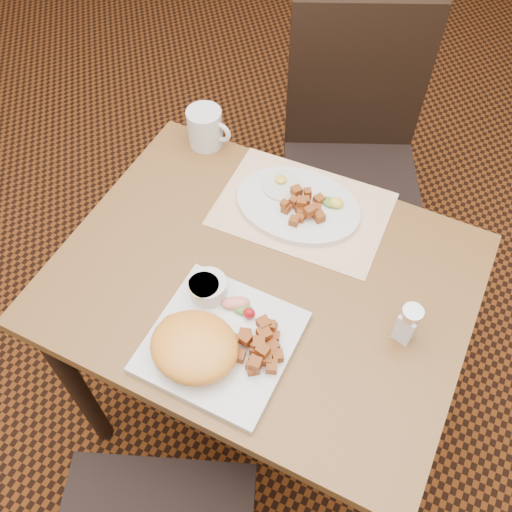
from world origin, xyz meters
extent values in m
plane|color=black|center=(0.00, 0.00, 0.00)|extent=(8.00, 8.00, 0.00)
cube|color=brown|center=(0.00, 0.00, 0.73)|extent=(0.90, 0.70, 0.03)
cylinder|color=black|center=(-0.40, -0.30, 0.36)|extent=(0.05, 0.05, 0.71)
cylinder|color=black|center=(-0.40, 0.30, 0.36)|extent=(0.05, 0.05, 0.71)
cylinder|color=black|center=(0.40, 0.30, 0.36)|extent=(0.05, 0.05, 0.71)
cylinder|color=black|center=(-0.22, -0.47, 0.21)|extent=(0.04, 0.04, 0.42)
cylinder|color=black|center=(0.12, -0.34, 0.21)|extent=(0.04, 0.04, 0.42)
cube|color=black|center=(0.02, 0.61, 0.45)|extent=(0.56, 0.56, 0.05)
cylinder|color=black|center=(0.11, 0.85, 0.21)|extent=(0.04, 0.04, 0.42)
cylinder|color=black|center=(0.26, 0.52, 0.21)|extent=(0.04, 0.04, 0.42)
cylinder|color=black|center=(-0.22, 0.70, 0.21)|extent=(0.04, 0.04, 0.42)
cylinder|color=black|center=(-0.07, 0.37, 0.21)|extent=(0.04, 0.04, 0.42)
cube|color=black|center=(-0.06, 0.79, 0.72)|extent=(0.40, 0.21, 0.50)
cube|color=white|center=(0.00, 0.22, 0.75)|extent=(0.41, 0.30, 0.00)
cube|color=silver|center=(0.00, -0.18, 0.76)|extent=(0.28, 0.28, 0.02)
ellipsoid|color=#FFA131|center=(-0.03, -0.23, 0.80)|extent=(0.18, 0.16, 0.07)
ellipsoid|color=#FFA131|center=(-0.01, -0.25, 0.78)|extent=(0.07, 0.06, 0.02)
ellipsoid|color=#FFA131|center=(-0.09, -0.20, 0.78)|extent=(0.07, 0.06, 0.02)
cylinder|color=silver|center=(-0.08, -0.10, 0.79)|extent=(0.08, 0.08, 0.04)
cylinder|color=beige|center=(-0.08, -0.11, 0.81)|extent=(0.07, 0.07, 0.01)
ellipsoid|color=#387223|center=(0.01, -0.10, 0.77)|extent=(0.05, 0.04, 0.01)
ellipsoid|color=red|center=(0.02, -0.11, 0.78)|extent=(0.03, 0.03, 0.03)
ellipsoid|color=#F28C72|center=(-0.01, -0.10, 0.78)|extent=(0.07, 0.06, 0.02)
cylinder|color=white|center=(-0.07, 0.25, 0.77)|extent=(0.10, 0.10, 0.01)
ellipsoid|color=yellow|center=(-0.07, 0.26, 0.78)|extent=(0.03, 0.03, 0.01)
ellipsoid|color=#387223|center=(0.06, 0.25, 0.78)|extent=(0.05, 0.04, 0.01)
ellipsoid|color=yellow|center=(0.07, 0.25, 0.78)|extent=(0.04, 0.03, 0.02)
cube|color=white|center=(0.32, 0.00, 0.79)|extent=(0.05, 0.05, 0.08)
cylinder|color=silver|center=(0.32, 0.00, 0.84)|extent=(0.05, 0.05, 0.02)
cylinder|color=silver|center=(-0.32, 0.32, 0.80)|extent=(0.09, 0.09, 0.10)
torus|color=silver|center=(-0.27, 0.32, 0.80)|extent=(0.06, 0.01, 0.06)
cube|color=#9D4B19|center=(0.10, -0.16, 0.77)|extent=(0.03, 0.03, 0.02)
cube|color=#9D4B19|center=(0.05, -0.17, 0.79)|extent=(0.03, 0.02, 0.02)
cube|color=#9D4B19|center=(0.10, -0.16, 0.78)|extent=(0.03, 0.03, 0.02)
cube|color=#9D4B19|center=(0.08, -0.20, 0.78)|extent=(0.03, 0.02, 0.02)
cube|color=#9D4B19|center=(0.08, -0.16, 0.77)|extent=(0.02, 0.02, 0.02)
cube|color=#9D4B19|center=(0.08, -0.12, 0.78)|extent=(0.02, 0.02, 0.02)
cube|color=#9D4B19|center=(0.09, -0.21, 0.79)|extent=(0.02, 0.03, 0.02)
cube|color=#9D4B19|center=(0.08, -0.18, 0.78)|extent=(0.03, 0.03, 0.03)
cube|color=#9D4B19|center=(0.09, -0.13, 0.78)|extent=(0.02, 0.02, 0.02)
cube|color=#9D4B19|center=(0.10, -0.17, 0.78)|extent=(0.03, 0.03, 0.02)
cube|color=#9D4B19|center=(0.03, -0.18, 0.79)|extent=(0.02, 0.02, 0.02)
cube|color=#9D4B19|center=(0.08, -0.21, 0.78)|extent=(0.03, 0.03, 0.02)
cube|color=#9D4B19|center=(0.08, -0.20, 0.78)|extent=(0.03, 0.02, 0.02)
cube|color=#9D4B19|center=(0.10, -0.18, 0.78)|extent=(0.03, 0.03, 0.02)
cube|color=#9D4B19|center=(0.07, -0.18, 0.79)|extent=(0.02, 0.02, 0.02)
cube|color=#9D4B19|center=(0.08, -0.12, 0.79)|extent=(0.02, 0.02, 0.02)
cube|color=#9D4B19|center=(0.05, -0.16, 0.78)|extent=(0.02, 0.02, 0.02)
cube|color=#9D4B19|center=(0.05, -0.20, 0.78)|extent=(0.03, 0.03, 0.02)
cube|color=#9D4B19|center=(0.08, -0.21, 0.78)|extent=(0.03, 0.03, 0.02)
cube|color=#9D4B19|center=(0.08, -0.17, 0.78)|extent=(0.03, 0.03, 0.02)
cube|color=#9D4B19|center=(0.09, -0.18, 0.80)|extent=(0.03, 0.02, 0.02)
cube|color=#9D4B19|center=(0.07, -0.13, 0.80)|extent=(0.03, 0.03, 0.02)
cube|color=#9D4B19|center=(0.12, -0.17, 0.78)|extent=(0.03, 0.03, 0.02)
cube|color=#9D4B19|center=(0.04, -0.16, 0.78)|extent=(0.03, 0.03, 0.02)
cube|color=#9D4B19|center=(0.07, -0.17, 0.78)|extent=(0.02, 0.02, 0.02)
cube|color=#9D4B19|center=(0.12, -0.20, 0.78)|extent=(0.03, 0.03, 0.02)
cube|color=#9D4B19|center=(0.08, -0.17, 0.79)|extent=(0.03, 0.03, 0.02)
cube|color=#9D4B19|center=(0.08, -0.15, 0.79)|extent=(0.04, 0.04, 0.02)
cube|color=#9D4B19|center=(0.01, 0.17, 0.78)|extent=(0.02, 0.02, 0.02)
cube|color=#9D4B19|center=(-0.03, 0.18, 0.79)|extent=(0.02, 0.02, 0.02)
cube|color=#9D4B19|center=(0.01, 0.20, 0.78)|extent=(0.03, 0.03, 0.02)
cube|color=#9D4B19|center=(0.00, 0.20, 0.78)|extent=(0.03, 0.03, 0.02)
cube|color=#9D4B19|center=(0.03, 0.18, 0.80)|extent=(0.03, 0.03, 0.02)
cube|color=#9D4B19|center=(0.01, 0.20, 0.80)|extent=(0.03, 0.03, 0.02)
cube|color=#9D4B19|center=(-0.02, 0.23, 0.80)|extent=(0.03, 0.03, 0.02)
cube|color=#9D4B19|center=(0.00, 0.20, 0.78)|extent=(0.03, 0.03, 0.02)
cube|color=#9D4B19|center=(-0.01, 0.21, 0.78)|extent=(0.03, 0.03, 0.02)
cube|color=#9D4B19|center=(-0.03, 0.18, 0.78)|extent=(0.02, 0.02, 0.02)
cube|color=#9D4B19|center=(0.01, 0.15, 0.78)|extent=(0.02, 0.02, 0.02)
cube|color=#9D4B19|center=(0.00, 0.24, 0.79)|extent=(0.02, 0.02, 0.02)
cube|color=#9D4B19|center=(0.03, 0.21, 0.78)|extent=(0.03, 0.02, 0.02)
cube|color=#9D4B19|center=(0.03, 0.24, 0.78)|extent=(0.03, 0.03, 0.02)
cube|color=#9D4B19|center=(0.01, 0.19, 0.78)|extent=(0.02, 0.02, 0.02)
cube|color=#9D4B19|center=(0.01, 0.21, 0.79)|extent=(0.02, 0.02, 0.02)
cube|color=#9D4B19|center=(0.01, 0.19, 0.78)|extent=(0.02, 0.02, 0.02)
cube|color=#9D4B19|center=(0.00, 0.21, 0.78)|extent=(0.03, 0.03, 0.02)
cube|color=#9D4B19|center=(-0.01, 0.20, 0.79)|extent=(0.02, 0.02, 0.01)
cube|color=#9D4B19|center=(0.01, 0.21, 0.78)|extent=(0.02, 0.02, 0.01)
cube|color=#9D4B19|center=(0.05, 0.19, 0.78)|extent=(0.03, 0.03, 0.02)
cube|color=#9D4B19|center=(0.03, 0.20, 0.78)|extent=(0.02, 0.02, 0.02)
cube|color=#9D4B19|center=(0.04, 0.22, 0.78)|extent=(0.02, 0.02, 0.02)
cube|color=#9D4B19|center=(0.01, 0.23, 0.78)|extent=(0.02, 0.02, 0.01)
camera|label=1|loc=(0.30, -0.63, 1.79)|focal=40.00mm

